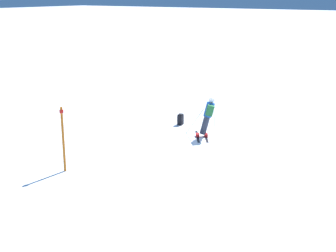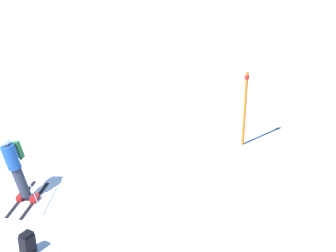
% 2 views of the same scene
% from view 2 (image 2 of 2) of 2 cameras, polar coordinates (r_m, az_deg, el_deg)
% --- Properties ---
extents(ground_plane, '(300.00, 300.00, 0.00)m').
position_cam_2_polar(ground_plane, '(14.66, -14.81, -6.69)').
color(ground_plane, white).
extents(skier, '(1.49, 1.64, 1.77)m').
position_cam_2_polar(skier, '(14.01, -15.30, -3.76)').
color(skier, black).
rests_on(skier, ground).
extents(spare_backpack, '(0.28, 0.34, 0.50)m').
position_cam_2_polar(spare_backpack, '(12.55, -14.10, -11.46)').
color(spare_backpack, black).
rests_on(spare_backpack, ground).
extents(trail_marker, '(0.13, 0.13, 2.26)m').
position_cam_2_polar(trail_marker, '(16.07, 7.83, 2.01)').
color(trail_marker, orange).
rests_on(trail_marker, ground).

